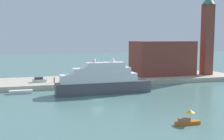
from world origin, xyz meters
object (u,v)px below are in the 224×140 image
(bell_tower, at_px, (207,33))
(harbor_building, at_px, (162,58))
(large_yacht, at_px, (102,81))
(parked_car, at_px, (39,80))
(mooring_bollard, at_px, (83,82))
(work_barge, at_px, (21,92))
(small_motorboat, at_px, (188,119))
(person_figure, at_px, (54,80))

(bell_tower, bearing_deg, harbor_building, 163.14)
(large_yacht, distance_m, parked_car, 21.76)
(bell_tower, distance_m, mooring_bollard, 48.91)
(large_yacht, distance_m, bell_tower, 47.85)
(work_barge, bearing_deg, small_motorboat, -52.84)
(small_motorboat, xyz_separation_m, harbor_building, (20.78, 51.24, 6.52))
(parked_car, bearing_deg, harbor_building, 7.51)
(small_motorboat, distance_m, harbor_building, 55.68)
(small_motorboat, relative_size, work_barge, 0.73)
(harbor_building, xyz_separation_m, person_figure, (-38.97, -7.72, -5.19))
(bell_tower, bearing_deg, work_barge, -170.80)
(large_yacht, height_order, small_motorboat, large_yacht)
(person_figure, distance_m, mooring_bollard, 8.59)
(small_motorboat, xyz_separation_m, person_figure, (-18.18, 43.52, 1.34))
(work_barge, height_order, person_figure, person_figure)
(bell_tower, height_order, mooring_bollard, bell_tower)
(small_motorboat, xyz_separation_m, parked_car, (-22.41, 45.54, 1.19))
(large_yacht, relative_size, small_motorboat, 5.81)
(work_barge, bearing_deg, large_yacht, -16.33)
(harbor_building, bearing_deg, parked_car, -172.49)
(large_yacht, height_order, mooring_bollard, large_yacht)
(small_motorboat, height_order, harbor_building, harbor_building)
(harbor_building, height_order, parked_car, harbor_building)
(parked_car, bearing_deg, large_yacht, -44.64)
(bell_tower, relative_size, person_figure, 16.34)
(work_barge, relative_size, person_figure, 3.45)
(large_yacht, xyz_separation_m, person_figure, (-11.23, 13.24, -1.07))
(parked_car, bearing_deg, bell_tower, 1.04)
(harbor_building, height_order, person_figure, harbor_building)
(large_yacht, xyz_separation_m, mooring_bollard, (-3.23, 10.15, -1.55))
(bell_tower, distance_m, parked_car, 60.22)
(mooring_bollard, bearing_deg, person_figure, 158.91)
(work_barge, height_order, mooring_bollard, mooring_bollard)
(parked_car, height_order, person_figure, person_figure)
(work_barge, xyz_separation_m, harbor_building, (48.30, 14.94, 6.98))
(work_barge, distance_m, mooring_bollard, 17.87)
(small_motorboat, bearing_deg, bell_tower, 52.26)
(parked_car, relative_size, mooring_bollard, 6.51)
(large_yacht, bearing_deg, small_motorboat, -77.07)
(harbor_building, xyz_separation_m, mooring_bollard, (-30.96, -10.81, -5.66))
(large_yacht, bearing_deg, work_barge, 163.67)
(parked_car, height_order, mooring_bollard, parked_car)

